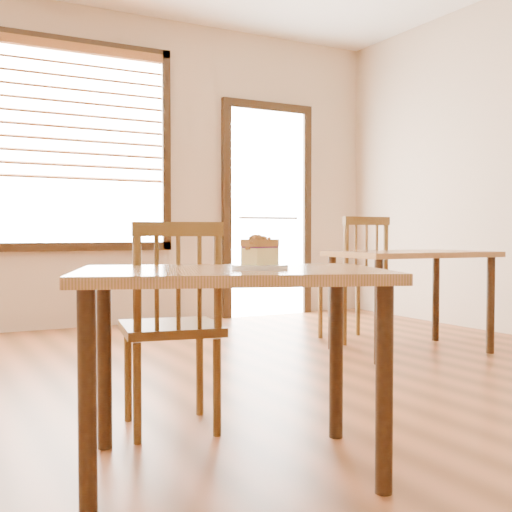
{
  "coord_description": "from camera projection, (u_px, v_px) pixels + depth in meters",
  "views": [
    {
      "loc": [
        -1.11,
        -2.06,
        0.88
      ],
      "look_at": [
        0.02,
        0.04,
        0.8
      ],
      "focal_mm": 45.0,
      "sensor_mm": 36.0,
      "label": 1
    }
  ],
  "objects": [
    {
      "name": "ground",
      "position": [
        255.0,
        472.0,
        2.36
      ],
      "size": [
        8.0,
        8.0,
        0.0
      ],
      "primitive_type": "plane",
      "color": "#9A532D"
    },
    {
      "name": "window_right",
      "position": [
        80.0,
        133.0,
        5.93
      ],
      "size": [
        1.76,
        0.1,
        1.96
      ],
      "color": "white",
      "rests_on": "room_shell"
    },
    {
      "name": "entry_door",
      "position": [
        267.0,
        205.0,
        6.91
      ],
      "size": [
        1.08,
        0.06,
        2.29
      ],
      "color": "white",
      "rests_on": "ground"
    },
    {
      "name": "cafe_table_main",
      "position": [
        231.0,
        298.0,
        2.38
      ],
      "size": [
        1.3,
        1.08,
        0.75
      ],
      "rotation": [
        0.0,
        0.0,
        -0.35
      ],
      "color": "#C07A4A",
      "rests_on": "ground"
    },
    {
      "name": "cafe_chair_main",
      "position": [
        172.0,
        325.0,
        2.85
      ],
      "size": [
        0.5,
        0.5,
        0.94
      ],
      "rotation": [
        0.0,
        0.0,
        2.95
      ],
      "color": "brown",
      "rests_on": "ground"
    },
    {
      "name": "cafe_table_second",
      "position": [
        410.0,
        266.0,
        4.78
      ],
      "size": [
        1.18,
        0.84,
        0.75
      ],
      "rotation": [
        0.0,
        0.0,
        -0.08
      ],
      "color": "#C07A4A",
      "rests_on": "ground"
    },
    {
      "name": "cafe_chair_second",
      "position": [
        355.0,
        278.0,
        5.25
      ],
      "size": [
        0.49,
        0.49,
        1.03
      ],
      "rotation": [
        0.0,
        0.0,
        3.07
      ],
      "color": "brown",
      "rests_on": "ground"
    },
    {
      "name": "plate",
      "position": [
        260.0,
        267.0,
        2.36
      ],
      "size": [
        0.21,
        0.21,
        0.02
      ],
      "color": "white",
      "rests_on": "cafe_table_main"
    },
    {
      "name": "cake_slice",
      "position": [
        260.0,
        250.0,
        2.35
      ],
      "size": [
        0.14,
        0.12,
        0.11
      ],
      "rotation": [
        0.0,
        0.0,
        0.29
      ],
      "color": "#FFE990",
      "rests_on": "plate"
    }
  ]
}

